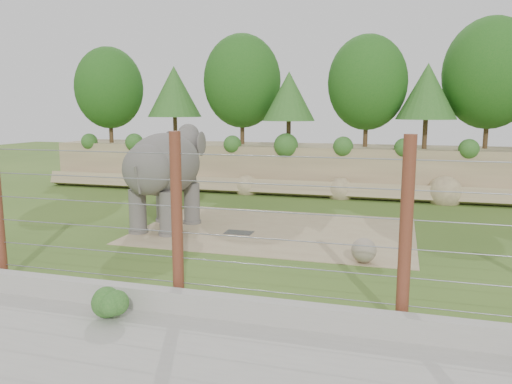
# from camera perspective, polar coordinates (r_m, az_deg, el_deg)

# --- Properties ---
(ground) EXTENTS (90.00, 90.00, 0.00)m
(ground) POSITION_cam_1_polar(r_m,az_deg,el_deg) (16.06, -1.99, -6.76)
(ground) COLOR #39561E
(ground) RESTS_ON ground
(back_embankment) EXTENTS (30.00, 5.52, 8.77)m
(back_embankment) POSITION_cam_1_polar(r_m,az_deg,el_deg) (27.67, 7.40, 8.27)
(back_embankment) COLOR #8B7558
(back_embankment) RESTS_ON ground
(dirt_patch) EXTENTS (10.00, 7.00, 0.02)m
(dirt_patch) POSITION_cam_1_polar(r_m,az_deg,el_deg) (18.72, 2.33, -4.40)
(dirt_patch) COLOR #A08563
(dirt_patch) RESTS_ON ground
(drain_grate) EXTENTS (1.00, 0.60, 0.03)m
(drain_grate) POSITION_cam_1_polar(r_m,az_deg,el_deg) (18.29, -1.96, -4.64)
(drain_grate) COLOR #262628
(drain_grate) RESTS_ON dirt_patch
(elephant) EXTENTS (2.13, 4.73, 3.79)m
(elephant) POSITION_cam_1_polar(r_m,az_deg,el_deg) (19.05, -10.35, 1.47)
(elephant) COLOR #595550
(elephant) RESTS_ON ground
(stone_ball) EXTENTS (0.73, 0.73, 0.73)m
(stone_ball) POSITION_cam_1_polar(r_m,az_deg,el_deg) (15.07, 12.22, -6.54)
(stone_ball) COLOR gray
(stone_ball) RESTS_ON dirt_patch
(retaining_wall) EXTENTS (26.00, 0.35, 0.50)m
(retaining_wall) POSITION_cam_1_polar(r_m,az_deg,el_deg) (11.59, -9.87, -12.10)
(retaining_wall) COLOR #A29E96
(retaining_wall) RESTS_ON ground
(walkway) EXTENTS (26.00, 4.00, 0.01)m
(walkway) POSITION_cam_1_polar(r_m,az_deg,el_deg) (10.09, -15.02, -17.20)
(walkway) COLOR #A29E96
(walkway) RESTS_ON ground
(barrier_fence) EXTENTS (20.26, 0.26, 4.00)m
(barrier_fence) POSITION_cam_1_polar(r_m,az_deg,el_deg) (11.51, -9.03, -3.10)
(barrier_fence) COLOR brown
(barrier_fence) RESTS_ON ground
(walkway_shrub) EXTENTS (0.68, 0.68, 0.68)m
(walkway_shrub) POSITION_cam_1_polar(r_m,az_deg,el_deg) (11.37, -16.33, -12.24)
(walkway_shrub) COLOR #286321
(walkway_shrub) RESTS_ON walkway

